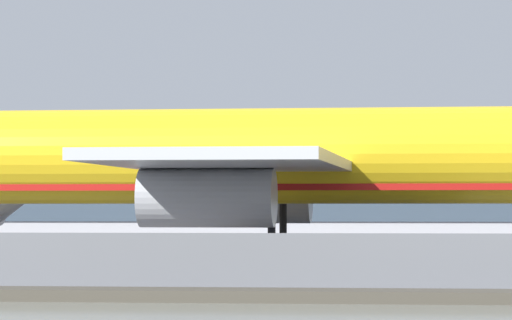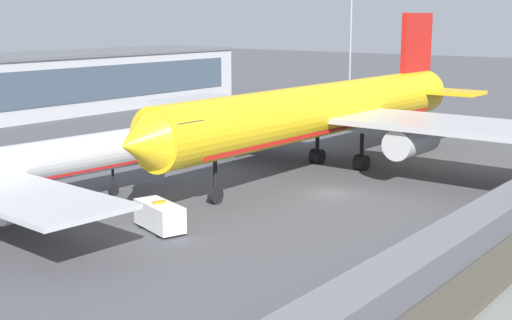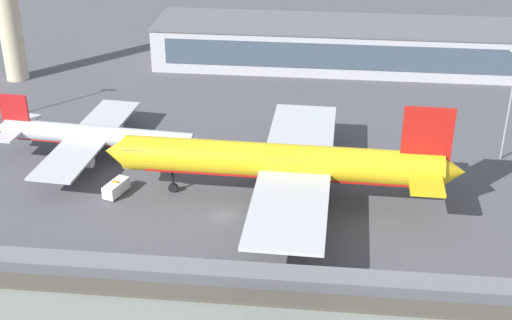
{
  "view_description": "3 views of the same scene",
  "coord_description": "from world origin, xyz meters",
  "px_view_note": "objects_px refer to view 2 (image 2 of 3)",
  "views": [
    {
      "loc": [
        20.21,
        -82.86,
        3.94
      ],
      "look_at": [
        10.45,
        8.09,
        6.83
      ],
      "focal_mm": 105.0,
      "sensor_mm": 36.0,
      "label": 1
    },
    {
      "loc": [
        -58.58,
        -35.14,
        17.07
      ],
      "look_at": [
        -2.25,
        7.41,
        2.87
      ],
      "focal_mm": 50.0,
      "sensor_mm": 36.0,
      "label": 2
    },
    {
      "loc": [
        15.49,
        -95.58,
        59.47
      ],
      "look_at": [
        3.67,
        13.06,
        3.44
      ],
      "focal_mm": 50.0,
      "sensor_mm": 36.0,
      "label": 3
    }
  ],
  "objects_px": {
    "baggage_tug": "(216,149)",
    "ops_van": "(159,215)",
    "apron_light_mast_apron_east": "(350,48)",
    "cargo_jet_yellow": "(327,111)"
  },
  "relations": [
    {
      "from": "baggage_tug",
      "to": "ops_van",
      "type": "height_order",
      "value": "ops_van"
    },
    {
      "from": "ops_van",
      "to": "baggage_tug",
      "type": "bearing_deg",
      "value": 31.96
    },
    {
      "from": "ops_van",
      "to": "apron_light_mast_apron_east",
      "type": "xyz_separation_m",
      "value": [
        66.42,
        20.38,
        10.65
      ]
    },
    {
      "from": "cargo_jet_yellow",
      "to": "ops_van",
      "type": "relative_size",
      "value": 10.43
    },
    {
      "from": "cargo_jet_yellow",
      "to": "baggage_tug",
      "type": "relative_size",
      "value": 16.55
    },
    {
      "from": "cargo_jet_yellow",
      "to": "ops_van",
      "type": "distance_m",
      "value": 28.56
    },
    {
      "from": "apron_light_mast_apron_east",
      "to": "cargo_jet_yellow",
      "type": "bearing_deg",
      "value": -153.66
    },
    {
      "from": "cargo_jet_yellow",
      "to": "ops_van",
      "type": "height_order",
      "value": "cargo_jet_yellow"
    },
    {
      "from": "cargo_jet_yellow",
      "to": "ops_van",
      "type": "xyz_separation_m",
      "value": [
        -27.99,
        -1.36,
        -5.48
      ]
    },
    {
      "from": "ops_van",
      "to": "apron_light_mast_apron_east",
      "type": "distance_m",
      "value": 70.29
    }
  ]
}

